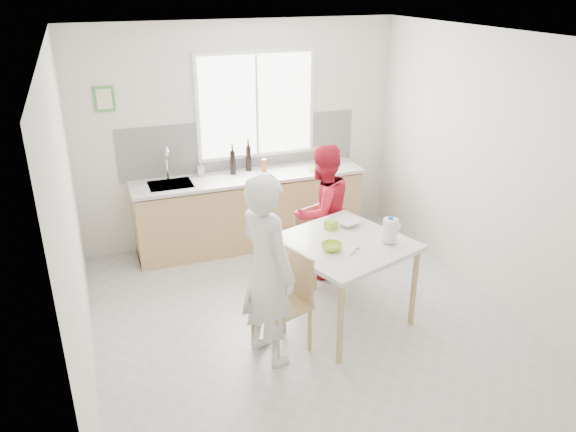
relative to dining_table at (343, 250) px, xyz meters
name	(u,v)px	position (x,y,z in m)	size (l,w,h in m)	color
ground	(309,325)	(-0.33, 0.02, -0.77)	(4.50, 4.50, 0.00)	#B7B7B2
room_shell	(311,165)	(-0.33, 0.02, 0.88)	(4.50, 4.50, 4.50)	silver
window	(256,105)	(-0.13, 2.24, 0.93)	(1.50, 0.06, 1.30)	white
backsplash	(241,145)	(-0.33, 2.26, 0.46)	(3.00, 0.02, 0.65)	white
picture_frame	(104,99)	(-1.88, 2.25, 1.13)	(0.22, 0.03, 0.28)	#449646
kitchen_counter	(250,213)	(-0.34, 1.97, -0.35)	(2.84, 0.64, 1.37)	tan
dining_table	(343,250)	(0.00, 0.00, 0.00)	(1.41, 1.41, 0.85)	silver
chair_left	(287,298)	(-0.64, -0.22, -0.26)	(0.54, 0.54, 0.93)	tan
chair_far	(313,241)	(0.07, 0.88, -0.32)	(0.48, 0.48, 0.82)	tan
person_white	(267,270)	(-0.85, -0.29, 0.10)	(0.63, 0.41, 1.72)	silver
person_red	(322,212)	(0.19, 0.94, -0.01)	(0.74, 0.58, 1.52)	red
bowl_green	(332,247)	(-0.17, -0.11, 0.12)	(0.19, 0.19, 0.06)	#9FC82E
bowl_white	(348,222)	(0.20, 0.33, 0.12)	(0.24, 0.24, 0.06)	white
milk_jug	(390,230)	(0.40, -0.16, 0.22)	(0.19, 0.14, 0.24)	white
green_box	(331,225)	(0.00, 0.30, 0.13)	(0.10, 0.10, 0.09)	#8FB92A
spoon	(354,252)	(-0.01, -0.23, 0.10)	(0.01, 0.01, 0.16)	#A5A5AA
cutting_board	(323,168)	(0.61, 1.87, 0.16)	(0.35, 0.25, 0.01)	#77B82A
wine_bottle_a	(248,158)	(-0.28, 2.14, 0.31)	(0.07, 0.07, 0.32)	black
wine_bottle_b	(233,162)	(-0.50, 2.07, 0.30)	(0.07, 0.07, 0.30)	black
jar_amber	(264,166)	(-0.12, 2.02, 0.23)	(0.06, 0.06, 0.16)	#985721
soap_bottle	(201,168)	(-0.88, 2.16, 0.24)	(0.08, 0.08, 0.17)	#999999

